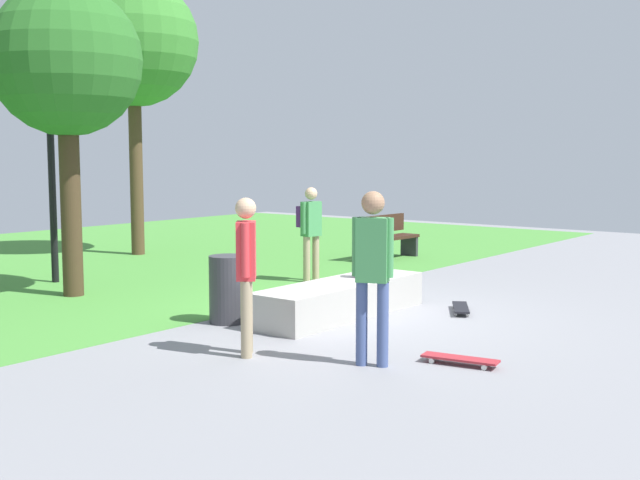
% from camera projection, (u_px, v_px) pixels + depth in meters
% --- Properties ---
extents(ground_plane, '(28.00, 28.00, 0.00)m').
position_uv_depth(ground_plane, '(347.00, 315.00, 10.76)').
color(ground_plane, gray).
extents(grass_lawn, '(26.60, 12.76, 0.01)m').
position_uv_depth(grass_lawn, '(31.00, 266.00, 15.43)').
color(grass_lawn, '#478C38').
rests_on(grass_lawn, ground_plane).
extents(concrete_ledge, '(2.88, 0.81, 0.47)m').
position_uv_depth(concrete_ledge, '(341.00, 299.00, 10.67)').
color(concrete_ledge, '#A8A59E').
rests_on(concrete_ledge, ground_plane).
extents(backpack_on_ledge, '(0.32, 0.34, 0.32)m').
position_uv_depth(backpack_on_ledge, '(366.00, 266.00, 11.02)').
color(backpack_on_ledge, '#4C1E66').
rests_on(backpack_on_ledge, concrete_ledge).
extents(skater_performing_trick, '(0.31, 0.40, 1.80)m').
position_uv_depth(skater_performing_trick, '(373.00, 263.00, 8.07)').
color(skater_performing_trick, '#3F5184').
rests_on(skater_performing_trick, ground_plane).
extents(skater_watching, '(0.37, 0.36, 1.71)m').
position_uv_depth(skater_watching, '(246.00, 264.00, 8.51)').
color(skater_watching, tan).
rests_on(skater_watching, ground_plane).
extents(skateboard_by_ledge, '(0.79, 0.58, 0.08)m').
position_uv_depth(skateboard_by_ledge, '(461.00, 308.00, 10.96)').
color(skateboard_by_ledge, black).
rests_on(skateboard_by_ledge, ground_plane).
extents(skateboard_spare, '(0.33, 0.82, 0.08)m').
position_uv_depth(skateboard_spare, '(460.00, 359.00, 8.21)').
color(skateboard_spare, '#A5262D').
rests_on(skateboard_spare, ground_plane).
extents(park_bench_far_right, '(1.61, 0.52, 0.91)m').
position_uv_depth(park_bench_far_right, '(387.00, 236.00, 16.51)').
color(park_bench_far_right, '#331E14').
rests_on(park_bench_far_right, ground_plane).
extents(tree_broad_elm, '(2.27, 2.27, 4.71)m').
position_uv_depth(tree_broad_elm, '(66.00, 63.00, 11.87)').
color(tree_broad_elm, '#42301E').
rests_on(tree_broad_elm, grass_lawn).
extents(tree_slender_maple, '(2.77, 2.77, 5.95)m').
position_uv_depth(tree_slender_maple, '(133.00, 43.00, 16.83)').
color(tree_slender_maple, '#4C3823').
rests_on(tree_slender_maple, grass_lawn).
extents(lamp_post, '(0.28, 0.28, 4.44)m').
position_uv_depth(lamp_post, '(50.00, 124.00, 13.26)').
color(lamp_post, black).
rests_on(lamp_post, ground_plane).
extents(trash_bin, '(0.49, 0.49, 0.87)m').
position_uv_depth(trash_bin, '(228.00, 289.00, 10.25)').
color(trash_bin, '#333338').
rests_on(trash_bin, ground_plane).
extents(pedestrian_with_backpack, '(0.43, 0.37, 1.62)m').
position_uv_depth(pedestrian_with_backpack, '(310.00, 225.00, 13.55)').
color(pedestrian_with_backpack, tan).
rests_on(pedestrian_with_backpack, ground_plane).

